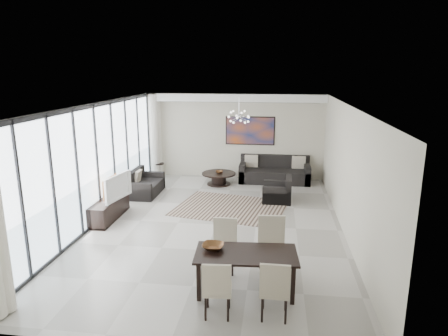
% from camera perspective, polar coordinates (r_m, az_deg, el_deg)
% --- Properties ---
extents(room_shell, '(6.00, 9.00, 2.90)m').
position_cam_1_polar(room_shell, '(9.34, 1.68, 0.05)').
color(room_shell, '#A8A39B').
rests_on(room_shell, ground).
extents(window_wall, '(0.37, 8.95, 2.90)m').
position_cam_1_polar(window_wall, '(10.20, -17.20, 0.73)').
color(window_wall, white).
rests_on(window_wall, floor).
extents(soffit, '(5.98, 0.40, 0.26)m').
position_cam_1_polar(soffit, '(13.42, 1.61, 10.00)').
color(soffit, white).
rests_on(soffit, room_shell).
extents(painting, '(1.68, 0.04, 0.98)m').
position_cam_1_polar(painting, '(13.67, 3.74, 5.33)').
color(painting, '#AB4917').
rests_on(painting, room_shell).
extents(chandelier, '(0.66, 0.66, 0.71)m').
position_cam_1_polar(chandelier, '(11.65, 2.16, 7.33)').
color(chandelier, silver).
rests_on(chandelier, room_shell).
extents(rug, '(3.26, 2.73, 0.01)m').
position_cam_1_polar(rug, '(10.98, 0.97, -5.67)').
color(rug, black).
rests_on(rug, floor).
extents(coffee_table, '(1.11, 1.11, 0.39)m').
position_cam_1_polar(coffee_table, '(13.11, -0.75, -1.42)').
color(coffee_table, black).
rests_on(coffee_table, floor).
extents(bowl_coffee, '(0.25, 0.25, 0.08)m').
position_cam_1_polar(bowl_coffee, '(13.03, -0.68, -0.56)').
color(bowl_coffee, brown).
rests_on(bowl_coffee, coffee_table).
extents(sofa_main, '(2.34, 0.96, 0.85)m').
position_cam_1_polar(sofa_main, '(13.53, 7.22, -0.74)').
color(sofa_main, black).
rests_on(sofa_main, floor).
extents(loveseat, '(0.82, 1.47, 0.73)m').
position_cam_1_polar(loveseat, '(12.32, -11.38, -2.56)').
color(loveseat, black).
rests_on(loveseat, floor).
extents(armchair, '(0.82, 0.86, 0.71)m').
position_cam_1_polar(armchair, '(11.56, 7.77, -3.54)').
color(armchair, black).
rests_on(armchair, floor).
extents(side_table, '(0.36, 0.36, 0.49)m').
position_cam_1_polar(side_table, '(14.17, -9.24, 0.03)').
color(side_table, black).
rests_on(side_table, floor).
extents(tv_console, '(0.46, 1.64, 0.51)m').
position_cam_1_polar(tv_console, '(10.55, -16.10, -5.62)').
color(tv_console, black).
rests_on(tv_console, floor).
extents(television, '(0.36, 1.11, 0.64)m').
position_cam_1_polar(television, '(10.37, -15.38, -2.58)').
color(television, gray).
rests_on(television, tv_console).
extents(dining_table, '(1.76, 0.96, 0.71)m').
position_cam_1_polar(dining_table, '(6.85, 3.17, -12.67)').
color(dining_table, black).
rests_on(dining_table, floor).
extents(dining_chair_sw, '(0.46, 0.46, 0.94)m').
position_cam_1_polar(dining_chair_sw, '(6.22, -1.00, -16.51)').
color(dining_chair_sw, '#B8AF99').
rests_on(dining_chair_sw, floor).
extents(dining_chair_se, '(0.45, 0.45, 0.97)m').
position_cam_1_polar(dining_chair_se, '(6.21, 7.26, -16.49)').
color(dining_chair_se, '#B8AF99').
rests_on(dining_chair_se, floor).
extents(dining_chair_nw, '(0.46, 0.46, 0.98)m').
position_cam_1_polar(dining_chair_nw, '(7.60, 0.08, -10.35)').
color(dining_chair_nw, '#B8AF99').
rests_on(dining_chair_nw, floor).
extents(dining_chair_ne, '(0.53, 0.53, 1.08)m').
position_cam_1_polar(dining_chair_ne, '(7.50, 6.81, -10.31)').
color(dining_chair_ne, '#B8AF99').
rests_on(dining_chair_ne, floor).
extents(bowl_dining, '(0.39, 0.39, 0.09)m').
position_cam_1_polar(bowl_dining, '(6.92, -1.59, -11.14)').
color(bowl_dining, brown).
rests_on(bowl_dining, dining_table).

